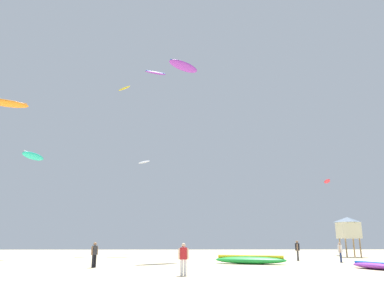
% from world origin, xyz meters
% --- Properties ---
extents(person_foreground, '(0.52, 0.36, 1.57)m').
position_xyz_m(person_foreground, '(-0.70, 5.25, 0.92)').
color(person_foreground, silver).
rests_on(person_foreground, ground).
extents(person_midground, '(0.37, 0.43, 1.59)m').
position_xyz_m(person_midground, '(-6.47, 11.13, 0.93)').
color(person_midground, black).
rests_on(person_midground, ground).
extents(person_left, '(0.38, 0.54, 1.69)m').
position_xyz_m(person_left, '(9.36, 19.41, 0.99)').
color(person_left, '#2D2D33').
rests_on(person_left, ground).
extents(person_right, '(0.35, 0.46, 1.55)m').
position_xyz_m(person_right, '(11.96, 16.56, 0.90)').
color(person_right, navy).
rests_on(person_right, ground).
extents(kite_grounded_near, '(5.50, 3.37, 0.67)m').
position_xyz_m(kite_grounded_near, '(4.30, 14.51, 0.31)').
color(kite_grounded_near, green).
rests_on(kite_grounded_near, ground).
extents(kite_grounded_mid, '(2.05, 3.76, 0.46)m').
position_xyz_m(kite_grounded_mid, '(10.93, 9.06, 0.21)').
color(kite_grounded_mid, purple).
rests_on(kite_grounded_mid, ground).
extents(lifeguard_tower, '(2.30, 2.30, 4.15)m').
position_xyz_m(lifeguard_tower, '(17.13, 26.44, 3.05)').
color(lifeguard_tower, '#8C704C').
rests_on(lifeguard_tower, ground).
extents(kite_aloft_0, '(1.66, 3.72, 0.70)m').
position_xyz_m(kite_aloft_0, '(-15.91, 23.05, 9.98)').
color(kite_aloft_0, '#19B29E').
extents(kite_aloft_1, '(3.70, 3.43, 0.88)m').
position_xyz_m(kite_aloft_1, '(-0.73, 22.74, 19.98)').
color(kite_aloft_1, purple).
extents(kite_aloft_2, '(2.14, 1.96, 0.51)m').
position_xyz_m(kite_aloft_2, '(-6.37, 39.33, 12.78)').
color(kite_aloft_2, white).
extents(kite_aloft_3, '(4.08, 2.69, 0.65)m').
position_xyz_m(kite_aloft_3, '(-17.21, 18.68, 14.04)').
color(kite_aloft_3, orange).
extents(kite_aloft_4, '(2.28, 2.09, 0.61)m').
position_xyz_m(kite_aloft_4, '(-9.06, 35.09, 22.52)').
color(kite_aloft_4, yellow).
extents(kite_aloft_5, '(1.86, 3.01, 0.55)m').
position_xyz_m(kite_aloft_5, '(18.08, 33.52, 9.16)').
color(kite_aloft_5, red).
extents(kite_aloft_6, '(3.32, 2.05, 0.61)m').
position_xyz_m(kite_aloft_6, '(-4.87, 36.81, 25.76)').
color(kite_aloft_6, purple).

